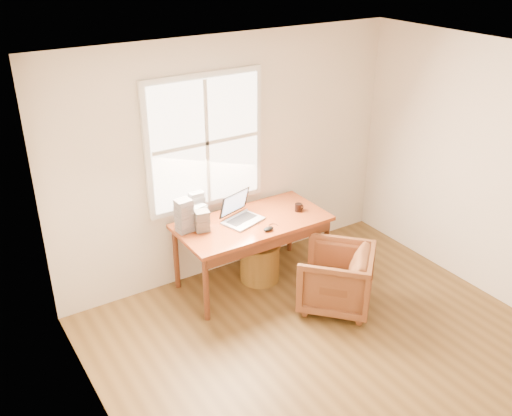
% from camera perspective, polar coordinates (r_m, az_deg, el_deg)
% --- Properties ---
extents(room_shell, '(4.04, 4.54, 2.64)m').
position_cam_1_polar(room_shell, '(4.54, 10.36, -2.97)').
color(room_shell, brown).
rests_on(room_shell, ground).
extents(desk, '(1.60, 0.80, 0.04)m').
position_cam_1_polar(desk, '(5.98, -0.39, -1.45)').
color(desk, brown).
rests_on(desk, room_shell).
extents(armchair, '(1.00, 1.00, 0.65)m').
position_cam_1_polar(armchair, '(5.86, 7.98, -6.93)').
color(armchair, brown).
rests_on(armchair, room_shell).
extents(wicker_stool, '(0.51, 0.51, 0.43)m').
position_cam_1_polar(wicker_stool, '(6.28, 0.38, -5.42)').
color(wicker_stool, brown).
rests_on(wicker_stool, room_shell).
extents(laptop, '(0.51, 0.52, 0.30)m').
position_cam_1_polar(laptop, '(5.88, -1.30, -0.09)').
color(laptop, '#A4A6AB').
rests_on(laptop, desk).
extents(mouse, '(0.13, 0.09, 0.04)m').
position_cam_1_polar(mouse, '(5.77, 1.24, -2.11)').
color(mouse, black).
rests_on(mouse, desk).
extents(coffee_mug, '(0.08, 0.08, 0.09)m').
position_cam_1_polar(coffee_mug, '(6.17, 4.26, 0.05)').
color(coffee_mug, black).
rests_on(coffee_mug, desk).
extents(cd_stack_a, '(0.16, 0.15, 0.31)m').
position_cam_1_polar(cd_stack_a, '(5.98, -6.02, 0.27)').
color(cd_stack_a, silver).
rests_on(cd_stack_a, desk).
extents(cd_stack_b, '(0.16, 0.15, 0.22)m').
position_cam_1_polar(cd_stack_b, '(5.75, -5.44, -1.30)').
color(cd_stack_b, '#2B2A30').
rests_on(cd_stack_b, desk).
extents(cd_stack_c, '(0.17, 0.15, 0.35)m').
position_cam_1_polar(cd_stack_c, '(5.73, -7.19, -0.80)').
color(cd_stack_c, '#A9ABB7').
rests_on(cd_stack_c, desk).
extents(cd_stack_d, '(0.18, 0.16, 0.20)m').
position_cam_1_polar(cd_stack_d, '(5.92, -5.80, -0.60)').
color(cd_stack_d, silver).
rests_on(cd_stack_d, desk).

